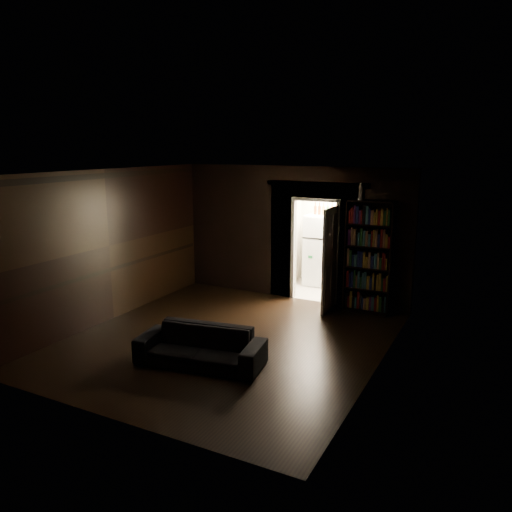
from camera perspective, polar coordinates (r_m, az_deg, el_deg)
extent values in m
plane|color=black|center=(8.51, -3.31, -9.64)|extent=(5.50, 5.50, 0.00)
cube|color=black|center=(11.07, -1.55, 3.12)|extent=(2.55, 0.10, 2.80)
cube|color=black|center=(10.02, 13.44, 1.78)|extent=(1.55, 0.10, 2.80)
cube|color=black|center=(10.24, 7.01, 8.18)|extent=(0.90, 0.10, 0.70)
cube|color=black|center=(9.58, -16.43, 1.13)|extent=(0.02, 5.50, 2.80)
cube|color=black|center=(7.18, 14.03, -2.44)|extent=(0.02, 5.50, 2.80)
cube|color=black|center=(5.98, -17.01, -5.67)|extent=(5.00, 0.02, 2.80)
cube|color=beige|center=(7.90, -3.57, 9.53)|extent=(5.00, 5.50, 0.02)
cube|color=silver|center=(10.38, 6.69, 0.44)|extent=(1.04, 0.06, 2.17)
cube|color=#B9AFA1|center=(11.48, 8.15, -4.09)|extent=(2.20, 1.80, 0.10)
cube|color=beige|center=(11.99, 9.67, 2.70)|extent=(2.20, 0.10, 2.40)
cube|color=beige|center=(11.57, 3.42, 2.50)|extent=(0.10, 1.60, 2.40)
cube|color=beige|center=(10.91, 13.57, 1.56)|extent=(0.10, 1.60, 2.40)
cube|color=beige|center=(11.04, 8.56, 8.45)|extent=(2.20, 1.80, 0.10)
cube|color=#D57275|center=(11.80, 9.76, 7.54)|extent=(2.00, 0.04, 0.26)
imported|color=black|center=(7.58, -6.38, -9.58)|extent=(2.01, 1.11, 0.73)
cube|color=black|center=(9.85, 12.76, -0.15)|extent=(0.94, 0.44, 2.20)
cube|color=white|center=(11.71, 7.61, 0.67)|extent=(0.95, 0.92, 1.65)
cube|color=silver|center=(9.83, 8.43, -0.45)|extent=(0.07, 0.85, 2.05)
cube|color=silver|center=(9.64, 11.87, 7.22)|extent=(0.13, 0.13, 0.32)
cube|color=black|center=(11.52, 7.97, 5.35)|extent=(0.71, 0.29, 0.29)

